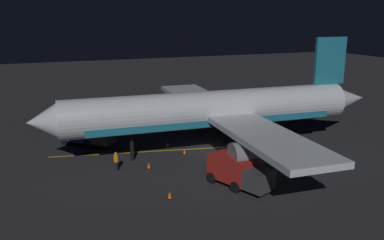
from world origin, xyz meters
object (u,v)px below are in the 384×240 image
(baggage_truck, at_px, (86,133))
(catering_truck, at_px, (238,172))
(traffic_cone_under_wing, at_px, (184,151))
(airliner, at_px, (217,111))
(traffic_cone_near_right, at_px, (170,195))
(ground_crew_worker, at_px, (116,161))
(traffic_cone_near_left, at_px, (168,145))
(traffic_cone_far, at_px, (149,166))

(baggage_truck, relative_size, catering_truck, 0.97)
(traffic_cone_under_wing, bearing_deg, catering_truck, -172.54)
(airliner, distance_m, traffic_cone_near_right, 12.31)
(airliner, relative_size, ground_crew_worker, 20.22)
(traffic_cone_near_left, xyz_separation_m, traffic_cone_near_right, (-11.74, 3.71, 0.00))
(ground_crew_worker, distance_m, traffic_cone_far, 2.93)
(catering_truck, relative_size, traffic_cone_near_left, 10.60)
(catering_truck, bearing_deg, traffic_cone_near_left, 9.95)
(traffic_cone_under_wing, bearing_deg, baggage_truck, 52.56)
(traffic_cone_near_left, height_order, traffic_cone_under_wing, same)
(catering_truck, bearing_deg, traffic_cone_under_wing, 7.46)
(traffic_cone_under_wing, bearing_deg, traffic_cone_far, 119.92)
(airliner, bearing_deg, traffic_cone_under_wing, 82.67)
(catering_truck, bearing_deg, traffic_cone_far, 40.54)
(baggage_truck, xyz_separation_m, ground_crew_worker, (-8.66, -1.45, -0.39))
(ground_crew_worker, relative_size, traffic_cone_near_right, 3.16)
(airliner, relative_size, traffic_cone_near_left, 63.96)
(traffic_cone_near_left, xyz_separation_m, traffic_cone_far, (-5.19, 3.49, 0.00))
(traffic_cone_far, bearing_deg, traffic_cone_under_wing, -60.08)
(ground_crew_worker, bearing_deg, traffic_cone_under_wing, -74.09)
(ground_crew_worker, height_order, traffic_cone_under_wing, ground_crew_worker)
(traffic_cone_under_wing, bearing_deg, ground_crew_worker, 105.91)
(traffic_cone_near_left, relative_size, traffic_cone_near_right, 1.00)
(traffic_cone_near_right, relative_size, traffic_cone_far, 1.00)
(baggage_truck, distance_m, traffic_cone_near_right, 16.22)
(catering_truck, height_order, traffic_cone_near_right, catering_truck)
(airliner, relative_size, traffic_cone_under_wing, 63.96)
(ground_crew_worker, bearing_deg, airliner, -81.11)
(traffic_cone_near_left, bearing_deg, traffic_cone_under_wing, -162.03)
(traffic_cone_under_wing, distance_m, traffic_cone_far, 5.03)
(airliner, height_order, traffic_cone_under_wing, airliner)
(baggage_truck, height_order, traffic_cone_near_right, baggage_truck)
(airliner, bearing_deg, traffic_cone_near_left, 52.99)
(traffic_cone_near_left, bearing_deg, baggage_truck, 63.16)
(traffic_cone_far, bearing_deg, ground_crew_worker, 80.75)
(baggage_truck, distance_m, catering_truck, 18.41)
(airliner, bearing_deg, traffic_cone_far, 105.39)
(catering_truck, bearing_deg, traffic_cone_near_right, 90.87)
(catering_truck, xyz_separation_m, traffic_cone_far, (6.47, 5.53, -0.96))
(baggage_truck, bearing_deg, traffic_cone_near_right, -165.49)
(catering_truck, distance_m, traffic_cone_under_wing, 9.10)
(catering_truck, height_order, traffic_cone_under_wing, catering_truck)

